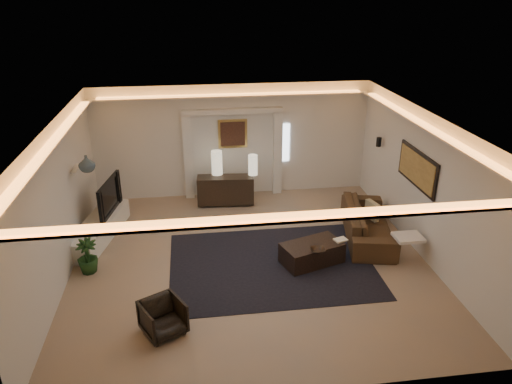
{
  "coord_description": "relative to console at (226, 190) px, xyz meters",
  "views": [
    {
      "loc": [
        -1.05,
        -8.41,
        5.16
      ],
      "look_at": [
        0.2,
        0.6,
        1.25
      ],
      "focal_mm": 34.17,
      "sensor_mm": 36.0,
      "label": 1
    }
  ],
  "objects": [
    {
      "name": "armchair",
      "position": [
        -1.38,
        -4.79,
        -0.11
      ],
      "size": [
        0.84,
        0.85,
        0.58
      ],
      "primitive_type": "imported",
      "rotation": [
        0.0,
        0.0,
        0.49
      ],
      "color": "#312821",
      "rests_on": "ground"
    },
    {
      "name": "bowl",
      "position": [
        1.5,
        -3.34,
        0.05
      ],
      "size": [
        0.3,
        0.3,
        0.07
      ],
      "primitive_type": "imported",
      "rotation": [
        0.0,
        0.0,
        0.06
      ],
      "color": "black",
      "rests_on": "coffee_table"
    },
    {
      "name": "wall_front",
      "position": [
        0.26,
        -6.3,
        1.05
      ],
      "size": [
        7.0,
        0.0,
        7.0
      ],
      "primitive_type": "plane",
      "rotation": [
        -1.57,
        0.0,
        0.0
      ],
      "color": "silver",
      "rests_on": "ground"
    },
    {
      "name": "magazine",
      "position": [
        2.07,
        -2.97,
        0.02
      ],
      "size": [
        0.3,
        0.25,
        0.03
      ],
      "primitive_type": "cube",
      "rotation": [
        0.0,
        0.0,
        0.31
      ],
      "color": "#FBECC6",
      "rests_on": "coffee_table"
    },
    {
      "name": "wall_back",
      "position": [
        0.26,
        0.7,
        1.05
      ],
      "size": [
        7.0,
        0.0,
        7.0
      ],
      "primitive_type": "plane",
      "rotation": [
        1.57,
        0.0,
        0.0
      ],
      "color": "silver",
      "rests_on": "ground"
    },
    {
      "name": "coffee_table",
      "position": [
        1.48,
        -3.02,
        -0.2
      ],
      "size": [
        1.33,
        0.99,
        0.44
      ],
      "primitive_type": "cube",
      "rotation": [
        0.0,
        0.0,
        0.33
      ],
      "color": "black",
      "rests_on": "ground"
    },
    {
      "name": "sofa",
      "position": [
        2.95,
        -2.13,
        -0.05
      ],
      "size": [
        2.52,
        1.4,
        0.7
      ],
      "primitive_type": "imported",
      "rotation": [
        0.0,
        0.0,
        1.37
      ],
      "color": "black",
      "rests_on": "ground"
    },
    {
      "name": "painting_canvas",
      "position": [
        0.26,
        0.64,
        1.25
      ],
      "size": [
        0.62,
        0.02,
        0.62
      ],
      "primitive_type": "cube",
      "color": "#4C2D1E",
      "rests_on": "wall_back"
    },
    {
      "name": "plant",
      "position": [
        -2.89,
        -2.77,
        -0.05
      ],
      "size": [
        0.41,
        0.41,
        0.7
      ],
      "primitive_type": "imported",
      "rotation": [
        0.0,
        0.0,
        0.05
      ],
      "color": "#193815",
      "rests_on": "ground"
    },
    {
      "name": "alcove_header",
      "position": [
        0.26,
        0.6,
        1.85
      ],
      "size": [
        2.52,
        0.2,
        0.12
      ],
      "primitive_type": "cube",
      "color": "silver",
      "rests_on": "wall_back"
    },
    {
      "name": "painting_frame",
      "position": [
        0.26,
        0.67,
        1.25
      ],
      "size": [
        0.74,
        0.04,
        0.74
      ],
      "primitive_type": "cube",
      "color": "tan",
      "rests_on": "wall_back"
    },
    {
      "name": "lamp_left",
      "position": [
        -0.18,
        0.22,
        0.69
      ],
      "size": [
        0.32,
        0.32,
        0.6
      ],
      "primitive_type": "cylinder",
      "rotation": [
        0.0,
        0.0,
        -0.19
      ],
      "color": "beige",
      "rests_on": "console"
    },
    {
      "name": "media_ledge",
      "position": [
        -2.89,
        -1.4,
        -0.17
      ],
      "size": [
        1.08,
        2.38,
        0.43
      ],
      "primitive_type": "cube",
      "rotation": [
        0.0,
        0.0,
        -0.23
      ],
      "color": "white",
      "rests_on": "ground"
    },
    {
      "name": "wall_right",
      "position": [
        3.76,
        -2.8,
        1.05
      ],
      "size": [
        0.0,
        7.0,
        7.0
      ],
      "primitive_type": "plane",
      "rotation": [
        1.57,
        0.0,
        -1.57
      ],
      "color": "silver",
      "rests_on": "ground"
    },
    {
      "name": "cove_soffit",
      "position": [
        0.26,
        -2.8,
        2.22
      ],
      "size": [
        7.0,
        7.0,
        0.04
      ],
      "primitive_type": "cube",
      "color": "silver",
      "rests_on": "ceiling"
    },
    {
      "name": "ceiling",
      "position": [
        0.26,
        -2.8,
        2.5
      ],
      "size": [
        7.0,
        7.0,
        0.0
      ],
      "primitive_type": "plane",
      "rotation": [
        3.14,
        0.0,
        0.0
      ],
      "color": "white",
      "rests_on": "ground"
    },
    {
      "name": "console",
      "position": [
        0.0,
        0.0,
        0.0
      ],
      "size": [
        1.43,
        0.55,
        0.7
      ],
      "primitive_type": "cube",
      "rotation": [
        0.0,
        0.0,
        -0.08
      ],
      "color": "black",
      "rests_on": "ground"
    },
    {
      "name": "wall_niche",
      "position": [
        -3.18,
        -1.4,
        1.25
      ],
      "size": [
        0.1,
        0.55,
        0.04
      ],
      "primitive_type": "cube",
      "color": "silver",
      "rests_on": "wall_left"
    },
    {
      "name": "ginger_jar",
      "position": [
        -2.89,
        -1.67,
        1.44
      ],
      "size": [
        0.42,
        0.42,
        0.34
      ],
      "primitive_type": "imported",
      "rotation": [
        0.0,
        0.0,
        -0.35
      ],
      "color": "slate",
      "rests_on": "wall_niche"
    },
    {
      "name": "wall_left",
      "position": [
        -3.24,
        -2.8,
        1.05
      ],
      "size": [
        0.0,
        7.0,
        7.0
      ],
      "primitive_type": "plane",
      "rotation": [
        1.57,
        0.0,
        1.57
      ],
      "color": "silver",
      "rests_on": "ground"
    },
    {
      "name": "throw_pillow",
      "position": [
        3.09,
        -1.96,
        0.15
      ],
      "size": [
        0.22,
        0.42,
        0.4
      ],
      "primitive_type": "cube",
      "rotation": [
        0.0,
        0.0,
        0.26
      ],
      "color": "tan",
      "rests_on": "sofa"
    },
    {
      "name": "floor",
      "position": [
        0.26,
        -2.8,
        -0.4
      ],
      "size": [
        7.0,
        7.0,
        0.0
      ],
      "primitive_type": "plane",
      "color": "#9D8061",
      "rests_on": "ground"
    },
    {
      "name": "pilaster_right",
      "position": [
        1.41,
        0.6,
        0.7
      ],
      "size": [
        0.22,
        0.2,
        2.2
      ],
      "primitive_type": "cube",
      "color": "silver",
      "rests_on": "ground"
    },
    {
      "name": "figurine",
      "position": [
        -2.89,
        -0.64,
        0.24
      ],
      "size": [
        0.18,
        0.18,
        0.39
      ],
      "primitive_type": "cylinder",
      "rotation": [
        0.0,
        0.0,
        0.3
      ],
      "color": "#332015",
      "rests_on": "media_ledge"
    },
    {
      "name": "tv",
      "position": [
        -2.77,
        -1.04,
        0.44
      ],
      "size": [
        1.36,
        0.42,
        0.78
      ],
      "primitive_type": "imported",
      "rotation": [
        0.0,
        0.0,
        1.39
      ],
      "color": "black",
      "rests_on": "media_ledge"
    },
    {
      "name": "art_panel_frame",
      "position": [
        3.73,
        -2.5,
        1.3
      ],
      "size": [
        0.04,
        1.64,
        0.74
      ],
      "primitive_type": "cube",
      "color": "black",
      "rests_on": "wall_right"
    },
    {
      "name": "pilaster_left",
      "position": [
        -0.89,
        0.6,
        0.7
      ],
      "size": [
        0.22,
        0.2,
        2.2
      ],
      "primitive_type": "cube",
      "color": "silver",
      "rests_on": "ground"
    },
    {
      "name": "area_rug",
      "position": [
        0.66,
        -3.0,
        -0.39
      ],
      "size": [
        4.0,
        3.0,
        0.01
      ],
      "primitive_type": "cube",
      "color": "black",
      "rests_on": "ground"
    },
    {
      "name": "throw_blanket",
      "position": [
        3.36,
        -3.25,
        0.15
      ],
      "size": [
        0.56,
        0.46,
        0.06
      ],
      "primitive_type": "cube",
      "rotation": [
        0.0,
        0.0,
        0.01
      ],
      "color": "silver",
      "rests_on": "sofa"
    },
    {
      "name": "wall_sconce",
      "position": [
        3.64,
        -0.6,
        1.28
      ],
      "size": [
        0.12,
        0.12,
        0.22
      ],
      "primitive_type": "cylinder",
      "color": "black",
      "rests_on": "wall_right"
    },
    {
      "name": "daylight_slit",
      "position": [
        1.61,
        0.68,
        0.95
      ],
      "size": [
        0.25,
        0.03,
        1.0
      ],
      "primitive_type": "cube",
      "color": "white",
      "rests_on": "wall_back"
    },
    {
      "name": "lamp_right",
      "position": [
        0.7,
        0.06,
        0.69
      ],
      "size": [
        0.3,
        0.3,
        0.51
      ],
      "primitive_type": "cylinder",
      "rotation": [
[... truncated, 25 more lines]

